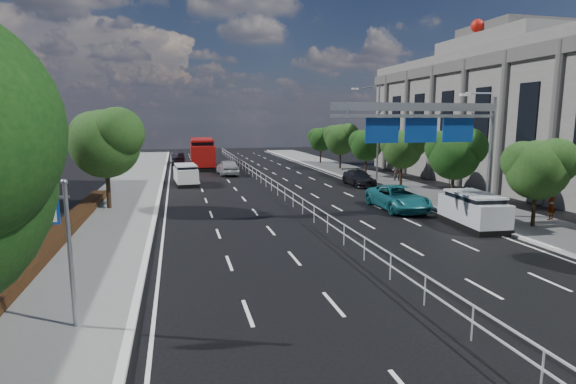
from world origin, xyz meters
name	(u,v)px	position (x,y,z in m)	size (l,w,h in m)	color
ground	(412,296)	(0.00, 0.00, 0.00)	(160.00, 160.00, 0.00)	black
sidewalk_near	(37,332)	(-11.50, 0.00, 0.07)	(5.00, 140.00, 0.14)	slate
kerb_near	(132,323)	(-9.00, 0.00, 0.07)	(0.25, 140.00, 0.15)	silver
median_fence	(273,186)	(0.00, 22.50, 0.53)	(0.05, 85.00, 1.02)	silver
hedge_near	(23,270)	(-13.30, 5.00, 0.36)	(1.00, 36.00, 0.44)	black
toilet_sign	(50,231)	(-10.95, 0.00, 2.94)	(1.62, 0.18, 4.34)	gray
overhead_gantry	(434,125)	(6.74, 10.05, 5.61)	(10.24, 0.38, 7.45)	gray
streetlight_far	(375,127)	(10.50, 26.00, 5.21)	(2.78, 2.40, 9.00)	gray
civic_hall	(528,115)	(23.72, 22.00, 6.27)	(14.40, 36.00, 14.35)	slate
near_tree_back	(106,140)	(-11.94, 17.97, 4.61)	(4.84, 4.51, 6.69)	black
far_tree_c	(539,166)	(11.24, 6.98, 3.43)	(3.52, 3.28, 4.94)	black
far_tree_d	(455,152)	(11.25, 14.48, 3.69)	(3.85, 3.59, 5.34)	black
far_tree_e	(403,147)	(11.25, 21.98, 3.56)	(3.63, 3.38, 5.13)	black
far_tree_f	(367,143)	(11.24, 29.48, 3.49)	(3.52, 3.28, 5.02)	black
far_tree_g	(341,138)	(11.25, 36.98, 3.75)	(3.96, 3.69, 5.45)	black
far_tree_h	(321,138)	(11.24, 44.48, 3.42)	(3.41, 3.18, 4.91)	black
white_minivan	(186,175)	(-6.84, 28.53, 0.92)	(2.22, 4.47, 1.88)	black
red_bus	(202,152)	(-4.51, 44.01, 1.83)	(3.06, 11.82, 3.51)	black
near_car_silver	(228,167)	(-2.30, 35.16, 0.83)	(1.96, 4.88, 1.66)	#999BA0
near_car_dark	(177,159)	(-7.57, 48.04, 0.77)	(1.62, 4.65, 1.53)	black
silver_minivan	(473,210)	(8.30, 8.19, 0.93)	(2.35, 4.73, 1.90)	black
parked_car_teal	(398,198)	(6.53, 13.57, 0.78)	(2.60, 5.65, 1.57)	#18646E
parked_car_dark	(359,178)	(8.30, 24.39, 0.68)	(1.92, 4.71, 1.37)	black
pedestrian_a	(551,205)	(13.40, 8.09, 0.99)	(0.62, 0.41, 1.69)	gray
pedestrian_b	(396,171)	(12.77, 25.88, 1.05)	(0.88, 0.69, 1.82)	gray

